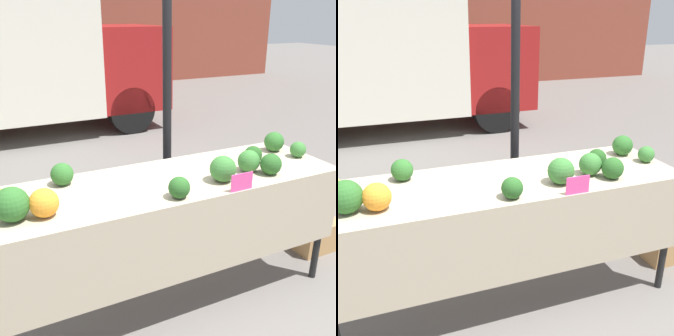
% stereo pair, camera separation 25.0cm
% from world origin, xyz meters
% --- Properties ---
extents(ground_plane, '(40.00, 40.00, 0.00)m').
position_xyz_m(ground_plane, '(0.00, 0.00, 0.00)').
color(ground_plane, slate).
extents(tent_pole, '(0.07, 0.07, 2.76)m').
position_xyz_m(tent_pole, '(0.31, 0.66, 1.38)').
color(tent_pole, black).
rests_on(tent_pole, ground_plane).
extents(parked_truck, '(4.82, 1.86, 2.25)m').
position_xyz_m(parked_truck, '(-0.56, 4.81, 1.23)').
color(parked_truck, silver).
rests_on(parked_truck, ground_plane).
extents(market_table, '(2.33, 0.71, 0.91)m').
position_xyz_m(market_table, '(0.00, -0.07, 0.79)').
color(market_table, tan).
rests_on(market_table, ground_plane).
extents(orange_cauliflower, '(0.16, 0.16, 0.16)m').
position_xyz_m(orange_cauliflower, '(-0.80, -0.16, 0.99)').
color(orange_cauliflower, orange).
rests_on(orange_cauliflower, market_table).
extents(broccoli_head_0, '(0.13, 0.13, 0.13)m').
position_xyz_m(broccoli_head_0, '(0.67, -0.00, 0.98)').
color(broccoli_head_0, '#23511E').
rests_on(broccoli_head_0, market_table).
extents(broccoli_head_1, '(0.15, 0.15, 0.15)m').
position_xyz_m(broccoli_head_1, '(0.55, -0.11, 0.99)').
color(broccoli_head_1, '#387533').
rests_on(broccoli_head_1, market_table).
extents(broccoli_head_2, '(0.17, 0.17, 0.17)m').
position_xyz_m(broccoli_head_2, '(0.30, -0.17, 1.00)').
color(broccoli_head_2, '#387533').
rests_on(broccoli_head_2, market_table).
extents(broccoli_head_3, '(0.14, 0.14, 0.14)m').
position_xyz_m(broccoli_head_3, '(-0.63, 0.21, 0.99)').
color(broccoli_head_3, '#2D6628').
rests_on(broccoli_head_3, market_table).
extents(broccoli_head_4, '(0.12, 0.12, 0.12)m').
position_xyz_m(broccoli_head_4, '(1.05, -0.04, 0.97)').
color(broccoli_head_4, '#387533').
rests_on(broccoli_head_4, market_table).
extents(broccoli_head_5, '(0.13, 0.13, 0.13)m').
position_xyz_m(broccoli_head_5, '(-0.06, -0.27, 0.98)').
color(broccoli_head_5, '#285B23').
rests_on(broccoli_head_5, market_table).
extents(broccoli_head_6, '(0.18, 0.18, 0.18)m').
position_xyz_m(broccoli_head_6, '(-0.95, -0.14, 1.01)').
color(broccoli_head_6, '#2D6628').
rests_on(broccoli_head_6, market_table).
extents(broccoli_head_7, '(0.15, 0.15, 0.15)m').
position_xyz_m(broccoli_head_7, '(0.98, 0.15, 0.99)').
color(broccoli_head_7, '#2D6628').
rests_on(broccoli_head_7, market_table).
extents(broccoli_head_8, '(0.14, 0.14, 0.14)m').
position_xyz_m(broccoli_head_8, '(0.65, -0.21, 0.99)').
color(broccoli_head_8, '#285B23').
rests_on(broccoli_head_8, market_table).
extents(price_sign, '(0.15, 0.01, 0.11)m').
position_xyz_m(price_sign, '(0.33, -0.34, 0.97)').
color(price_sign, '#EF4793').
rests_on(price_sign, market_table).
extents(produce_crate, '(0.39, 0.35, 0.26)m').
position_xyz_m(produce_crate, '(1.42, 0.05, 0.13)').
color(produce_crate, tan).
rests_on(produce_crate, ground_plane).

